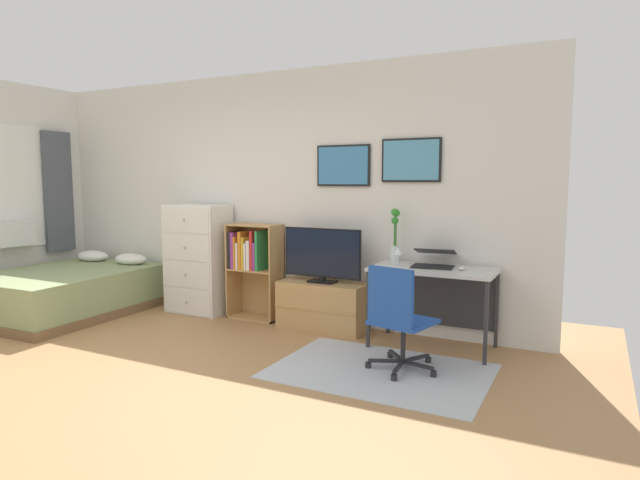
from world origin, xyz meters
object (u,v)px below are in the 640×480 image
Objects in this scene: laptop at (434,259)px; computer_mouse at (462,268)px; bed at (66,291)px; desk at (435,281)px; bamboo_vase at (395,237)px; tv_stand at (323,306)px; office_chair at (398,316)px; dresser at (198,259)px; bookshelf at (252,262)px; wine_glass at (398,252)px; television at (322,255)px.

computer_mouse is at bearing -26.75° from laptop.
desk is (4.11, 0.74, 0.35)m from bed.
laptop is at bearing 159.70° from computer_mouse.
bamboo_vase reaches higher than desk.
tv_stand is 1.06× the size of office_chair.
tv_stand is at bearing 0.54° from dresser.
desk is at bearing -14.49° from bamboo_vase.
office_chair is at bearing -24.08° from bookshelf.
office_chair is (2.00, -0.90, -0.17)m from bookshelf.
dresser is at bearing 176.79° from wine_glass.
laptop is 0.46m from bamboo_vase.
bed is 2.31× the size of television.
office_chair is at bearing -37.83° from tv_stand.
computer_mouse reaches higher than bed.
television is at bearing 174.90° from laptop.
bed is 1.87× the size of bookshelf.
wine_glass is at bearing -64.47° from bamboo_vase.
television is at bearing -179.81° from desk.
bookshelf is (2.03, 0.80, 0.38)m from bed.
computer_mouse is (0.26, -0.08, 0.15)m from desk.
dresser is at bearing 178.41° from computer_mouse.
dresser is 2.38m from bamboo_vase.
bed is 3.07m from television.
bed is 2.16× the size of tv_stand.
office_chair is 0.85m from wine_glass.
bed is at bearing -165.96° from television.
bamboo_vase is (-0.44, 0.11, 0.38)m from desk.
bamboo_vase is (-0.41, 0.09, 0.18)m from laptop.
laptop is 0.84× the size of bamboo_vase.
dresser reaches higher than computer_mouse.
desk is at bearing 23.03° from wine_glass.
television is 1.64× the size of bamboo_vase.
laptop reaches higher than office_chair.
television is at bearing 155.89° from office_chair.
bookshelf is at bearing 168.90° from office_chair.
laptop is at bearing 0.23° from tv_stand.
bed is at bearing -169.80° from desk.
television is 8.20× the size of computer_mouse.
dresser is 2.84m from office_chair.
desk is 1.28× the size of office_chair.
office_chair is (1.09, -0.85, 0.21)m from tv_stand.
bookshelf reaches higher than computer_mouse.
dresser is at bearing 179.74° from television.
television is 1.95× the size of laptop.
television reaches higher than wine_glass.
office_chair is 4.78× the size of wine_glass.
bookshelf is 1.23× the size of television.
computer_mouse is (4.37, 0.66, 0.50)m from bed.
bed is at bearing -170.95° from wine_glass.
wine_glass is at bearing -156.97° from desk.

